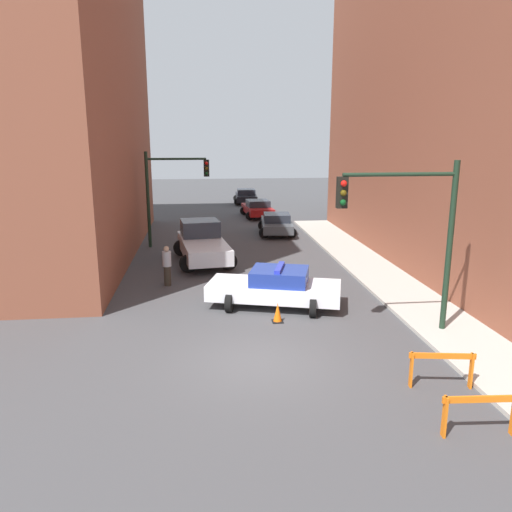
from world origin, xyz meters
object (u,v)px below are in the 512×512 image
Objects in this scene: police_car at (275,287)px; parked_car_near at (277,223)px; barrier_mid at (442,364)px; traffic_light_far at (168,185)px; parked_car_far at (246,196)px; barrier_front at (480,409)px; parked_car_mid at (258,208)px; pedestrian_crossing at (167,265)px; white_truck at (203,243)px; traffic_cone at (278,313)px; traffic_light_near at (414,222)px.

police_car is 13.72m from parked_car_near.
barrier_mid is at bearing -137.52° from police_car.
parked_car_far is (5.85, 17.73, -2.72)m from traffic_light_far.
barrier_front is at bearing -82.58° from parked_car_near.
parked_car_mid reaches higher than barrier_mid.
parked_car_near is 1.02× the size of parked_car_far.
parked_car_near is 21.95m from barrier_front.
barrier_mid is (7.16, -9.41, -0.24)m from pedestrian_crossing.
white_truck reaches higher than traffic_cone.
traffic_light_near is at bearing -65.45° from white_truck.
traffic_light_far is at bearing 111.05° from barrier_front.
traffic_light_far is 18.87m from parked_car_far.
traffic_light_near is 0.93× the size of white_truck.
white_truck is 1.28× the size of parked_car_far.
barrier_front is at bearing -97.72° from traffic_light_near.
traffic_cone is at bearing 124.32° from barrier_mid.
police_car reaches higher than barrier_front.
traffic_light_far is 11.76m from parked_car_mid.
traffic_light_far reaches higher than barrier_mid.
pedestrian_crossing is at bearing -112.57° from parked_car_mid.
pedestrian_crossing is (-1.47, -4.01, -0.04)m from white_truck.
parked_car_mid is 1.01× the size of parked_car_far.
traffic_light_far reaches higher than police_car.
police_car is 1.60m from traffic_cone.
white_truck is at bearing -98.52° from parked_car_far.
white_truck is at bearing -111.99° from parked_car_mid.
police_car is at bearing 7.88° from pedestrian_crossing.
traffic_cone is at bearing -70.94° from traffic_light_far.
parked_car_mid is 2.66× the size of pedestrian_crossing.
pedestrian_crossing is (-5.69, -17.27, 0.19)m from parked_car_mid.
parked_car_mid is at bearing 93.15° from barrier_mid.
parked_car_near is at bearing 104.89° from pedestrian_crossing.
traffic_light_near is 6.20m from barrier_front.
parked_car_far is 25.86m from pedestrian_crossing.
parked_car_mid is at bearing 92.57° from barrier_front.
traffic_light_far is 11.75m from police_car.
white_truck is 21.63m from parked_car_far.
parked_car_mid is (-2.03, 23.28, -2.86)m from traffic_light_near.
parked_car_mid and parked_car_far have the same top height.
police_car is at bearing -99.01° from parked_car_mid.
traffic_light_near is 1.17× the size of parked_car_near.
traffic_light_near is 31.48m from parked_car_far.
barrier_front is (7.30, -18.96, -2.78)m from traffic_light_far.
white_truck is 1.26× the size of parked_car_near.
barrier_mid is (1.62, -34.67, -0.06)m from parked_car_far.
traffic_light_far reaches higher than pedestrian_crossing.
barrier_front is at bearing -65.56° from traffic_cone.
police_car reaches higher than barrier_mid.
pedestrian_crossing is at bearing -87.59° from traffic_light_far.
traffic_light_far is at bearing 38.54° from police_car.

